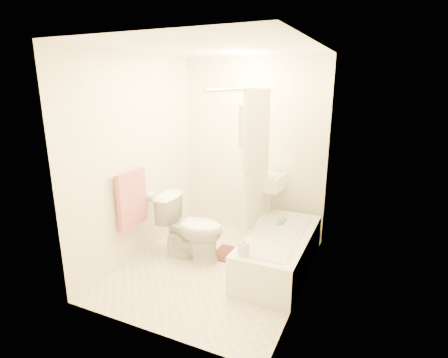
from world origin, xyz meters
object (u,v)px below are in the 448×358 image
at_px(bath_mat, 235,255).
at_px(bathtub, 279,251).
at_px(soap_bottle, 244,246).
at_px(toilet, 192,228).
at_px(sink, 263,204).

bearing_deg(bath_mat, bathtub, -5.00).
relative_size(bathtub, soap_bottle, 8.06).
bearing_deg(soap_bottle, bathtub, 73.42).
distance_m(bathtub, soap_bottle, 0.73).
bearing_deg(toilet, bath_mat, -67.11).
height_order(bathtub, soap_bottle, soap_bottle).
height_order(bath_mat, soap_bottle, soap_bottle).
height_order(toilet, bathtub, toilet).
height_order(bathtub, bath_mat, bathtub).
xyz_separation_m(toilet, bathtub, (1.03, 0.19, -0.17)).
height_order(toilet, sink, sink).
bearing_deg(bathtub, soap_bottle, -106.58).
xyz_separation_m(toilet, bath_mat, (0.46, 0.24, -0.38)).
bearing_deg(bathtub, sink, 122.92).
distance_m(toilet, soap_bottle, 0.96).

